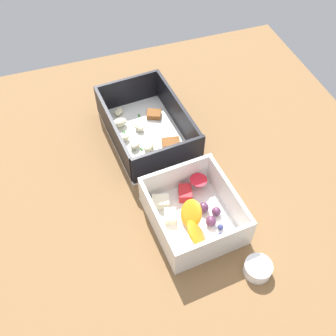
# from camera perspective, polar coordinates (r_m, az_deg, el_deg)

# --- Properties ---
(table_surface) EXTENTS (0.80, 0.80, 0.02)m
(table_surface) POSITION_cam_1_polar(r_m,az_deg,el_deg) (0.71, 0.57, -2.29)
(table_surface) COLOR brown
(table_surface) RESTS_ON ground
(pasta_container) EXTENTS (0.22, 0.15, 0.07)m
(pasta_container) POSITION_cam_1_polar(r_m,az_deg,el_deg) (0.76, -3.10, 5.63)
(pasta_container) COLOR white
(pasta_container) RESTS_ON table_surface
(fruit_bowl) EXTENTS (0.16, 0.14, 0.06)m
(fruit_bowl) POSITION_cam_1_polar(r_m,az_deg,el_deg) (0.64, 3.65, -6.47)
(fruit_bowl) COLOR white
(fruit_bowl) RESTS_ON table_surface
(paper_cup_liner) EXTENTS (0.04, 0.04, 0.02)m
(paper_cup_liner) POSITION_cam_1_polar(r_m,az_deg,el_deg) (0.62, 12.83, -13.97)
(paper_cup_liner) COLOR white
(paper_cup_liner) RESTS_ON table_surface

